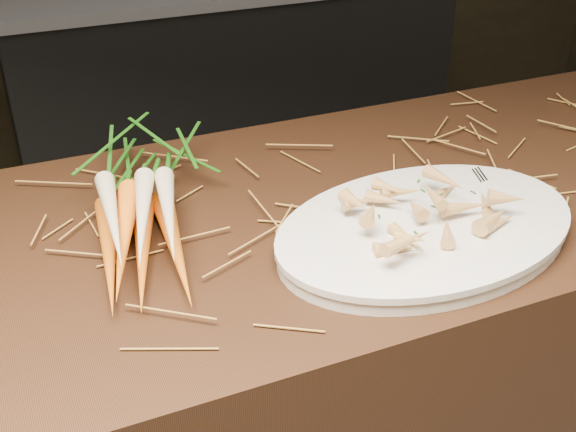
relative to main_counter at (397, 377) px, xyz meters
name	(u,v)px	position (x,y,z in m)	size (l,w,h in m)	color
main_counter	(397,377)	(0.00, 0.00, 0.00)	(2.40, 0.70, 0.90)	black
back_counter	(231,80)	(0.30, 1.88, -0.03)	(1.82, 0.62, 0.84)	black
straw_bedding	(417,180)	(0.00, 0.00, 0.46)	(1.40, 0.60, 0.02)	olive
root_veg_bunch	(139,183)	(-0.46, 0.11, 0.50)	(0.26, 0.55, 0.10)	#C64800
serving_platter	(426,232)	(-0.08, -0.16, 0.46)	(0.49, 0.33, 0.03)	white
roasted_veg_heap	(429,209)	(-0.08, -0.16, 0.50)	(0.24, 0.17, 0.05)	#B17F47
serving_fork	(521,200)	(0.09, -0.16, 0.48)	(0.02, 0.19, 0.00)	silver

